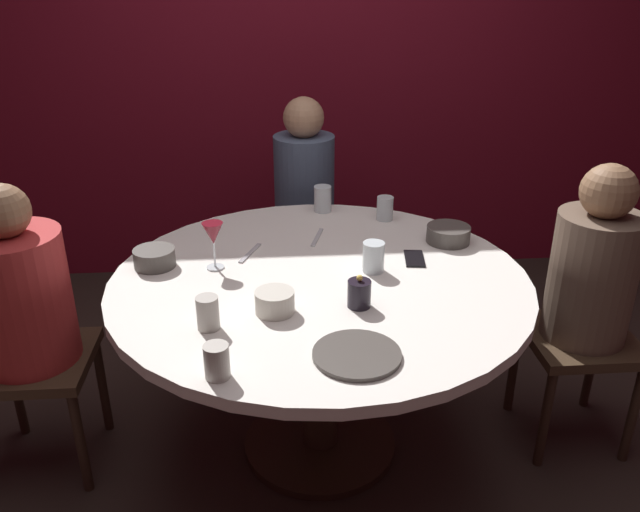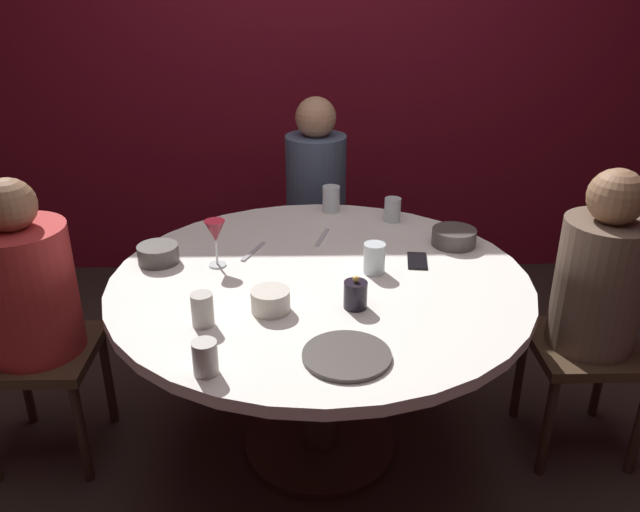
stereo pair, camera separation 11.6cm
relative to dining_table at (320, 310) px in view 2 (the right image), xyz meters
The scene contains 20 objects.
ground_plane 0.62m from the dining_table, ahead, with size 8.00×8.00×0.00m, color #2D231E.
back_wall 1.85m from the dining_table, 90.00° to the left, with size 6.00×0.10×2.60m, color maroon.
dining_table is the anchor object (origin of this frame).
seated_diner_left 1.04m from the dining_table, behind, with size 0.40×0.40×1.12m.
seated_diner_back 1.03m from the dining_table, 90.00° to the left, with size 0.40×0.40×1.19m.
seated_diner_right 1.01m from the dining_table, ahead, with size 0.40×0.40×1.14m.
candle_holder 0.31m from the dining_table, 63.92° to the right, with size 0.08×0.08×0.11m.
wine_glass 0.47m from the dining_table, 165.28° to the left, with size 0.08×0.08×0.18m.
dinner_plate 0.54m from the dining_table, 82.77° to the right, with size 0.25×0.25×0.01m, color #4C4742.
cell_phone 0.41m from the dining_table, 17.70° to the left, with size 0.07×0.14×0.01m, color black.
bowl_serving_large 0.63m from the dining_table, 167.59° to the left, with size 0.15×0.15×0.07m, color #4C4742.
bowl_salad_center 0.62m from the dining_table, 27.06° to the left, with size 0.17×0.17×0.07m, color #4C4742.
bowl_small_white 0.34m from the dining_table, 124.01° to the right, with size 0.13×0.13×0.07m, color beige.
cup_near_candle 0.52m from the dining_table, 138.26° to the right, with size 0.07×0.07×0.11m, color #B2ADA3.
cup_by_left_diner 0.27m from the dining_table, ahead, with size 0.08×0.08×0.11m, color silver.
cup_by_right_diner 0.65m from the dining_table, 58.89° to the left, with size 0.07×0.07×0.10m, color silver.
cup_center_front 0.69m from the dining_table, 118.89° to the right, with size 0.07×0.07×0.10m, color #B2ADA3.
cup_far_edge 0.68m from the dining_table, 84.59° to the left, with size 0.08×0.08×0.11m, color silver.
fork_near_plate 0.37m from the dining_table, 87.51° to the left, with size 0.02×0.18×0.01m, color #B7B7BC.
knife_near_plate 0.36m from the dining_table, 139.48° to the left, with size 0.02×0.18×0.01m, color #B7B7BC.
Camera 2 is at (-0.04, -2.04, 1.77)m, focal length 36.26 mm.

